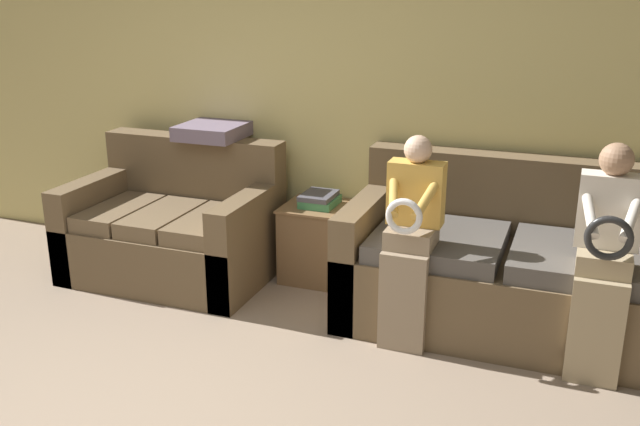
{
  "coord_description": "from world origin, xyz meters",
  "views": [
    {
      "loc": [
        1.85,
        -1.97,
        2.03
      ],
      "look_at": [
        0.51,
        1.6,
        0.77
      ],
      "focal_mm": 40.0,
      "sensor_mm": 36.0,
      "label": 1
    }
  ],
  "objects_px": {
    "side_shelf": "(320,241)",
    "throw_pillow": "(212,131)",
    "child_right_seated": "(605,253)",
    "book_stack": "(319,199)",
    "couch_main": "(508,270)",
    "child_left_seated": "(411,234)",
    "couch_side": "(175,230)"
  },
  "relations": [
    {
      "from": "side_shelf",
      "to": "throw_pillow",
      "type": "bearing_deg",
      "value": 177.67
    },
    {
      "from": "child_right_seated",
      "to": "book_stack",
      "type": "xyz_separation_m",
      "value": [
        -1.83,
        0.67,
        -0.1
      ]
    },
    {
      "from": "couch_main",
      "to": "child_left_seated",
      "type": "bearing_deg",
      "value": -140.18
    },
    {
      "from": "child_left_seated",
      "to": "couch_main",
      "type": "bearing_deg",
      "value": 39.82
    },
    {
      "from": "child_right_seated",
      "to": "throw_pillow",
      "type": "distance_m",
      "value": 2.76
    },
    {
      "from": "couch_side",
      "to": "child_right_seated",
      "type": "relative_size",
      "value": 1.11
    },
    {
      "from": "couch_side",
      "to": "couch_main",
      "type": "bearing_deg",
      "value": 0.87
    },
    {
      "from": "couch_side",
      "to": "child_left_seated",
      "type": "distance_m",
      "value": 1.87
    },
    {
      "from": "couch_main",
      "to": "book_stack",
      "type": "bearing_deg",
      "value": 169.19
    },
    {
      "from": "child_left_seated",
      "to": "child_right_seated",
      "type": "relative_size",
      "value": 0.97
    },
    {
      "from": "child_left_seated",
      "to": "side_shelf",
      "type": "relative_size",
      "value": 2.24
    },
    {
      "from": "couch_main",
      "to": "side_shelf",
      "type": "bearing_deg",
      "value": 169.45
    },
    {
      "from": "book_stack",
      "to": "throw_pillow",
      "type": "relative_size",
      "value": 0.64
    },
    {
      "from": "side_shelf",
      "to": "throw_pillow",
      "type": "distance_m",
      "value": 1.1
    },
    {
      "from": "couch_main",
      "to": "child_right_seated",
      "type": "xyz_separation_m",
      "value": [
        0.51,
        -0.42,
        0.34
      ]
    },
    {
      "from": "couch_main",
      "to": "side_shelf",
      "type": "distance_m",
      "value": 1.34
    },
    {
      "from": "child_left_seated",
      "to": "child_right_seated",
      "type": "distance_m",
      "value": 1.02
    },
    {
      "from": "couch_side",
      "to": "child_left_seated",
      "type": "xyz_separation_m",
      "value": [
        1.79,
        -0.39,
        0.33
      ]
    },
    {
      "from": "child_right_seated",
      "to": "book_stack",
      "type": "bearing_deg",
      "value": 159.74
    },
    {
      "from": "couch_main",
      "to": "throw_pillow",
      "type": "distance_m",
      "value": 2.25
    },
    {
      "from": "child_right_seated",
      "to": "book_stack",
      "type": "height_order",
      "value": "child_right_seated"
    },
    {
      "from": "couch_main",
      "to": "couch_side",
      "type": "bearing_deg",
      "value": -179.13
    },
    {
      "from": "child_left_seated",
      "to": "book_stack",
      "type": "distance_m",
      "value": 1.05
    },
    {
      "from": "couch_main",
      "to": "child_right_seated",
      "type": "distance_m",
      "value": 0.74
    },
    {
      "from": "book_stack",
      "to": "throw_pillow",
      "type": "distance_m",
      "value": 0.92
    },
    {
      "from": "child_left_seated",
      "to": "book_stack",
      "type": "bearing_deg",
      "value": 139.97
    },
    {
      "from": "couch_main",
      "to": "book_stack",
      "type": "distance_m",
      "value": 1.36
    },
    {
      "from": "side_shelf",
      "to": "book_stack",
      "type": "height_order",
      "value": "book_stack"
    },
    {
      "from": "couch_side",
      "to": "side_shelf",
      "type": "distance_m",
      "value": 1.03
    },
    {
      "from": "couch_side",
      "to": "child_left_seated",
      "type": "bearing_deg",
      "value": -12.27
    },
    {
      "from": "child_left_seated",
      "to": "book_stack",
      "type": "height_order",
      "value": "child_left_seated"
    },
    {
      "from": "child_right_seated",
      "to": "side_shelf",
      "type": "bearing_deg",
      "value": 159.89
    }
  ]
}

